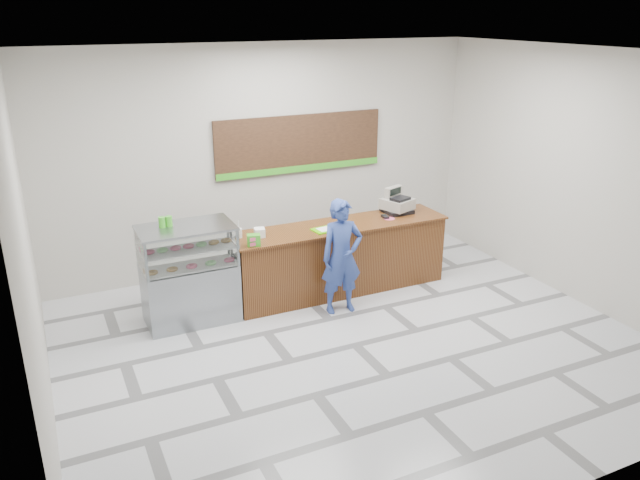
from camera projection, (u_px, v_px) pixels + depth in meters
name	position (u px, v px, depth m)	size (l,w,h in m)	color
floor	(356.00, 345.00, 7.79)	(7.00, 7.00, 0.00)	silver
back_wall	(267.00, 159.00, 9.72)	(7.00, 7.00, 0.00)	#B8B4A9
ceiling	(362.00, 54.00, 6.57)	(7.00, 7.00, 0.00)	silver
sales_counter	(339.00, 258.00, 9.14)	(3.26, 0.76, 1.03)	brown
display_case	(189.00, 273.00, 8.20)	(1.22, 0.72, 1.33)	gray
menu_board	(300.00, 144.00, 9.84)	(2.80, 0.06, 0.90)	black
cash_register	(397.00, 203.00, 9.47)	(0.52, 0.53, 0.38)	black
card_terminal	(385.00, 217.00, 9.24)	(0.07, 0.15, 0.04)	black
serving_tray	(325.00, 229.00, 8.74)	(0.38, 0.29, 0.02)	#54CF00
napkin_box	(260.00, 233.00, 8.47)	(0.14, 0.14, 0.12)	white
straw_cup	(239.00, 233.00, 8.44)	(0.09, 0.09, 0.13)	silver
promo_box	(254.00, 240.00, 8.15)	(0.17, 0.11, 0.15)	green
donut_decal	(389.00, 219.00, 9.22)	(0.17, 0.17, 0.00)	#DC4F75
green_cup_left	(162.00, 222.00, 7.92)	(0.09, 0.09, 0.14)	green
green_cup_right	(169.00, 221.00, 7.96)	(0.09, 0.09, 0.13)	green
customer	(342.00, 257.00, 8.42)	(0.58, 0.38, 1.60)	navy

